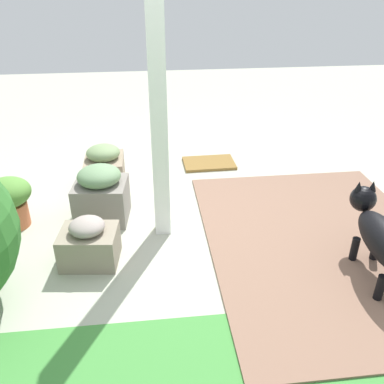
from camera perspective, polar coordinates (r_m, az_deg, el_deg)
ground_plane at (r=3.51m, az=-0.77°, el=-5.03°), size 12.00×12.00×0.00m
brick_path at (r=3.48m, az=17.43°, el=-6.68°), size 1.80×2.40×0.02m
porch_pillar at (r=3.04m, az=-4.66°, el=11.28°), size 0.12×0.12×2.08m
stone_planter_nearest at (r=4.15m, az=-11.88°, el=3.21°), size 0.37×0.43×0.44m
stone_planter_near at (r=3.61m, az=-12.35°, el=-0.29°), size 0.47×0.43×0.49m
stone_planter_mid at (r=3.15m, az=-13.92°, el=-6.79°), size 0.44×0.37×0.36m
terracotta_pot_broad at (r=3.74m, az=-23.86°, el=-0.96°), size 0.38×0.38×0.43m
dog at (r=3.12m, az=24.46°, el=-5.41°), size 0.27×0.83×0.57m
doormat at (r=4.63m, az=2.35°, el=3.99°), size 0.57×0.38×0.03m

